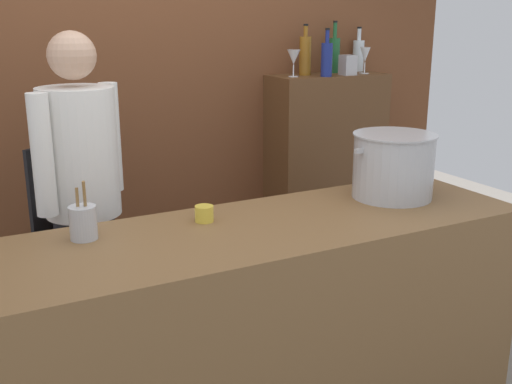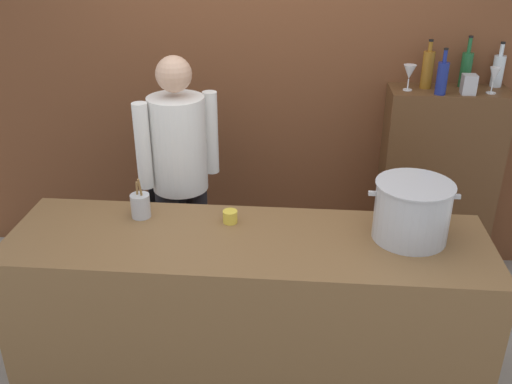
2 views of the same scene
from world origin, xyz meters
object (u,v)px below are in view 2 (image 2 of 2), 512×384
Objects in this scene: wine_bottle_clear at (498,70)px; wine_bottle_amber at (427,69)px; wine_glass_short at (494,76)px; spice_tin_silver at (469,84)px; chef at (180,169)px; wine_glass_tall at (409,73)px; utensil_crock at (141,205)px; butter_jar at (230,217)px; wine_bottle_cobalt at (442,77)px; stockpot_large at (412,211)px; wine_bottle_green at (466,68)px.

wine_bottle_amber is (-0.46, -0.08, 0.02)m from wine_bottle_clear.
wine_glass_short reaches higher than spice_tin_silver.
wine_glass_tall is (1.40, 0.47, 0.51)m from chef.
utensil_crock is 2.43m from wine_bottle_clear.
chef reaches higher than butter_jar.
wine_bottle_amber is (-0.07, 0.14, 0.02)m from wine_bottle_cobalt.
wine_bottle_amber is (1.15, 1.06, 0.55)m from butter_jar.
stockpot_large is at bearing -120.39° from wine_glass_short.
wine_glass_tall is 1.33× the size of spice_tin_silver.
wine_glass_tall is at bearing -166.42° from wine_bottle_clear.
chef reaches higher than wine_bottle_clear.
butter_jar is at bearing -145.71° from spice_tin_silver.
wine_bottle_cobalt is (1.21, 0.92, 0.53)m from butter_jar.
stockpot_large is at bearing -95.52° from wine_glass_tall.
wine_glass_tall is (1.02, 1.00, 0.54)m from butter_jar.
chef reaches higher than utensil_crock.
wine_bottle_clear is at bearing 28.08° from utensil_crock.
wine_bottle_cobalt reaches higher than stockpot_large.
wine_bottle_clear is 2.34× the size of spice_tin_silver.
wine_bottle_amber is 1.90× the size of wine_glass_tall.
stockpot_large reaches higher than utensil_crock.
wine_bottle_amber is (1.63, 1.04, 0.52)m from utensil_crock.
wine_bottle_cobalt reaches higher than butter_jar.
butter_jar is 1.66m from wine_bottle_amber.
utensil_crock is 2.00m from wine_bottle_amber.
chef is 0.52m from utensil_crock.
stockpot_large is 1.54× the size of wine_bottle_clear.
butter_jar is (0.49, -0.02, -0.03)m from utensil_crock.
chef is at bearing -162.85° from wine_bottle_clear.
chef is 5.37× the size of wine_bottle_amber.
wine_bottle_amber is at bearing 42.88° from butter_jar.
butter_jar is 0.48× the size of wine_glass_tall.
butter_jar is (-0.92, 0.08, -0.12)m from stockpot_large.
chef reaches higher than wine_bottle_cobalt.
butter_jar is 1.87m from wine_bottle_green.
wine_bottle_amber reaches higher than wine_glass_short.
butter_jar is at bearing -137.12° from wine_bottle_amber.
wine_glass_short is at bearing -46.76° from wine_bottle_green.
wine_bottle_clear reaches higher than utensil_crock.
chef is 5.78× the size of wine_bottle_clear.
wine_bottle_green reaches higher than wine_bottle_clear.
wine_bottle_clear is 0.93× the size of wine_bottle_amber.
wine_bottle_amber is at bearing 166.53° from wine_glass_short.
wine_bottle_cobalt is at bearing -65.17° from wine_bottle_amber.
stockpot_large is 1.54× the size of wine_bottle_cobalt.
wine_bottle_amber reaches higher than stockpot_large.
chef reaches higher than wine_glass_short.
wine_bottle_clear is at bearing 35.34° from butter_jar.
spice_tin_silver is at bearing 26.21° from utensil_crock.
utensil_crock is 1.90× the size of spice_tin_silver.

